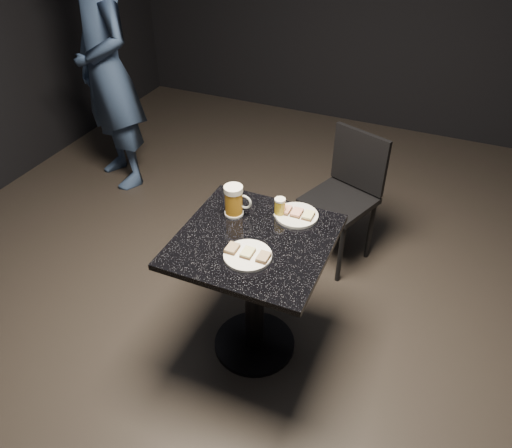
% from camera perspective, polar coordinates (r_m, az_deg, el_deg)
% --- Properties ---
extents(floor, '(6.00, 6.00, 0.00)m').
position_cam_1_polar(floor, '(2.83, -0.17, -13.59)').
color(floor, black).
rests_on(floor, ground).
extents(plate_large, '(0.21, 0.21, 0.01)m').
position_cam_1_polar(plate_large, '(2.20, -0.96, -3.62)').
color(plate_large, white).
rests_on(plate_large, table).
extents(plate_small, '(0.21, 0.21, 0.01)m').
position_cam_1_polar(plate_small, '(2.44, 4.67, 0.99)').
color(plate_small, silver).
rests_on(plate_small, table).
extents(patron, '(0.79, 0.70, 1.82)m').
position_cam_1_polar(patron, '(3.94, -16.73, 16.58)').
color(patron, navy).
rests_on(patron, floor).
extents(table, '(0.70, 0.70, 0.75)m').
position_cam_1_polar(table, '(2.46, -0.19, -6.07)').
color(table, black).
rests_on(table, floor).
extents(beer_mug, '(0.14, 0.09, 0.16)m').
position_cam_1_polar(beer_mug, '(2.41, -2.50, 2.70)').
color(beer_mug, silver).
rests_on(beer_mug, table).
extents(beer_tumbler, '(0.06, 0.06, 0.10)m').
position_cam_1_polar(beer_tumbler, '(2.42, 2.74, 1.91)').
color(beer_tumbler, silver).
rests_on(beer_tumbler, table).
extents(chair, '(0.49, 0.49, 0.86)m').
position_cam_1_polar(chair, '(3.14, 10.23, 3.78)').
color(chair, black).
rests_on(chair, floor).
extents(canapes_on_plate_large, '(0.20, 0.07, 0.02)m').
position_cam_1_polar(canapes_on_plate_large, '(2.19, -0.96, -3.30)').
color(canapes_on_plate_large, '#4C3521').
rests_on(canapes_on_plate_large, plate_large).
extents(canapes_on_plate_small, '(0.17, 0.07, 0.02)m').
position_cam_1_polar(canapes_on_plate_small, '(2.43, 4.68, 1.31)').
color(canapes_on_plate_small, '#4C3521').
rests_on(canapes_on_plate_small, plate_small).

